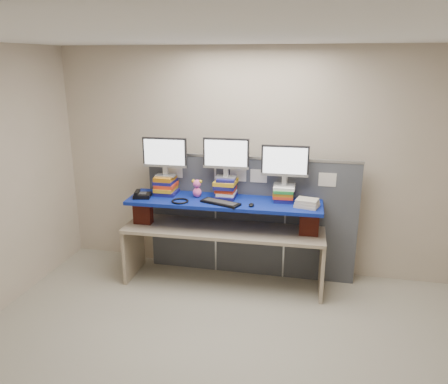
% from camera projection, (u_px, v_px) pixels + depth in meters
% --- Properties ---
extents(room, '(5.00, 4.00, 2.80)m').
position_uv_depth(room, '(217.00, 217.00, 3.55)').
color(room, beige).
rests_on(room, ground).
extents(cubicle_partition, '(2.60, 0.06, 1.53)m').
position_uv_depth(cubicle_partition, '(250.00, 216.00, 5.40)').
color(cubicle_partition, '#40444B').
rests_on(cubicle_partition, ground).
extents(desk, '(2.38, 0.76, 0.72)m').
position_uv_depth(desk, '(224.00, 238.00, 5.23)').
color(desk, tan).
rests_on(desk, ground).
extents(brick_pier_left, '(0.22, 0.12, 0.30)m').
position_uv_depth(brick_pier_left, '(143.00, 212.00, 5.28)').
color(brick_pier_left, maroon).
rests_on(brick_pier_left, desk).
extents(brick_pier_right, '(0.22, 0.12, 0.30)m').
position_uv_depth(brick_pier_right, '(309.00, 222.00, 4.92)').
color(brick_pier_right, maroon).
rests_on(brick_pier_right, desk).
extents(blue_board, '(2.28, 0.63, 0.04)m').
position_uv_depth(blue_board, '(224.00, 202.00, 5.10)').
color(blue_board, navy).
rests_on(blue_board, brick_pier_left).
extents(book_stack_left, '(0.26, 0.29, 0.22)m').
position_uv_depth(book_stack_left, '(166.00, 185.00, 5.30)').
color(book_stack_left, navy).
rests_on(book_stack_left, blue_board).
extents(book_stack_center, '(0.26, 0.31, 0.24)m').
position_uv_depth(book_stack_center, '(226.00, 187.00, 5.17)').
color(book_stack_center, navy).
rests_on(book_stack_center, blue_board).
extents(book_stack_right, '(0.25, 0.30, 0.18)m').
position_uv_depth(book_stack_right, '(284.00, 193.00, 5.06)').
color(book_stack_right, navy).
rests_on(book_stack_right, blue_board).
extents(monitor_left, '(0.54, 0.16, 0.47)m').
position_uv_depth(monitor_left, '(165.00, 154.00, 5.19)').
color(monitor_left, '#A6A6AB').
rests_on(monitor_left, book_stack_left).
extents(monitor_center, '(0.54, 0.16, 0.47)m').
position_uv_depth(monitor_center, '(226.00, 156.00, 5.06)').
color(monitor_center, '#A6A6AB').
rests_on(monitor_center, book_stack_center).
extents(monitor_right, '(0.54, 0.16, 0.47)m').
position_uv_depth(monitor_right, '(285.00, 163.00, 4.95)').
color(monitor_right, '#A6A6AB').
rests_on(monitor_right, book_stack_right).
extents(keyboard, '(0.49, 0.30, 0.03)m').
position_uv_depth(keyboard, '(220.00, 203.00, 4.96)').
color(keyboard, black).
rests_on(keyboard, blue_board).
extents(mouse, '(0.07, 0.11, 0.03)m').
position_uv_depth(mouse, '(251.00, 205.00, 4.88)').
color(mouse, black).
rests_on(mouse, blue_board).
extents(desk_phone, '(0.23, 0.21, 0.08)m').
position_uv_depth(desk_phone, '(142.00, 195.00, 5.18)').
color(desk_phone, black).
rests_on(desk_phone, blue_board).
extents(headset, '(0.26, 0.26, 0.02)m').
position_uv_depth(headset, '(180.00, 201.00, 5.03)').
color(headset, black).
rests_on(headset, blue_board).
extents(plush_toy, '(0.13, 0.10, 0.22)m').
position_uv_depth(plush_toy, '(197.00, 188.00, 5.17)').
color(plush_toy, pink).
rests_on(plush_toy, blue_board).
extents(binder_stack, '(0.29, 0.25, 0.09)m').
position_uv_depth(binder_stack, '(307.00, 203.00, 4.85)').
color(binder_stack, beige).
rests_on(binder_stack, blue_board).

